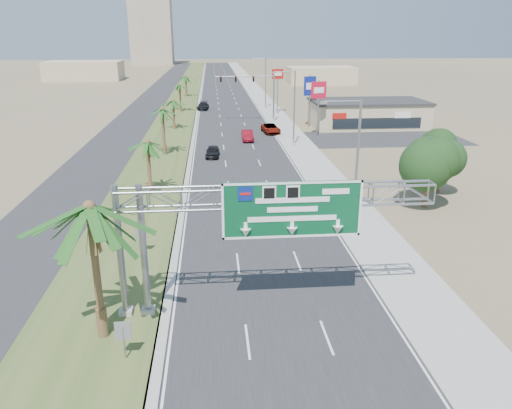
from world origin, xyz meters
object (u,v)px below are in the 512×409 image
object	(u,v)px
pole_sign_blue	(310,88)
pole_sign_red_far	(278,78)
signal_mast	(262,94)
car_far	(203,106)
palm_near	(89,208)
car_left_lane	(212,152)
car_mid_lane	(247,136)
pole_sign_red_near	(319,93)
store_building	(368,114)
sign_gantry	(261,207)
car_right_lane	(271,129)

from	to	relation	value
pole_sign_blue	pole_sign_red_far	xyz separation A→B (m)	(-3.31, 14.75, 0.48)
signal_mast	car_far	xyz separation A→B (m)	(-10.37, 15.74, -4.11)
palm_near	car_left_lane	bearing A→B (deg)	81.61
car_mid_lane	pole_sign_blue	world-z (taller)	pole_sign_blue
pole_sign_red_near	pole_sign_blue	xyz separation A→B (m)	(0.15, 7.46, -0.10)
pole_sign_red_near	pole_sign_red_far	xyz separation A→B (m)	(-3.16, 22.21, 0.38)
palm_near	pole_sign_red_near	xyz separation A→B (m)	(21.36, 50.75, -0.60)
store_building	pole_sign_red_far	world-z (taller)	pole_sign_red_far
sign_gantry	car_mid_lane	size ratio (longest dim) A/B	3.76
car_right_lane	pole_sign_red_near	distance (m)	9.15
car_right_lane	pole_sign_blue	bearing A→B (deg)	29.09
signal_mast	pole_sign_red_near	distance (m)	15.03
palm_near	pole_sign_red_far	world-z (taller)	pole_sign_red_far
palm_near	signal_mast	xyz separation A→B (m)	(14.37, 63.97, -2.08)
store_building	pole_sign_blue	xyz separation A→B (m)	(-9.69, 0.21, 4.23)
store_building	pole_sign_blue	distance (m)	10.58
car_right_lane	car_far	bearing A→B (deg)	106.87
sign_gantry	pole_sign_red_far	bearing A→B (deg)	81.94
signal_mast	pole_sign_red_near	xyz separation A→B (m)	(6.99, -13.22, 1.48)
store_building	car_right_lane	bearing A→B (deg)	-164.89
pole_sign_blue	pole_sign_red_far	bearing A→B (deg)	102.64
car_left_lane	pole_sign_blue	size ratio (longest dim) A/B	0.49
car_right_lane	pole_sign_blue	size ratio (longest dim) A/B	0.61
sign_gantry	car_far	distance (m)	78.08
pole_sign_red_near	pole_sign_blue	bearing A→B (deg)	88.87
car_right_lane	car_far	world-z (taller)	car_far
pole_sign_red_far	pole_sign_blue	bearing A→B (deg)	-77.36
sign_gantry	signal_mast	xyz separation A→B (m)	(6.23, 62.05, -1.21)
car_mid_lane	pole_sign_blue	size ratio (longest dim) A/B	0.54
store_building	palm_near	bearing A→B (deg)	-118.28
signal_mast	pole_sign_red_far	size ratio (longest dim) A/B	1.21
car_mid_lane	car_right_lane	distance (m)	6.66
sign_gantry	pole_sign_blue	size ratio (longest dim) A/B	2.02
pole_sign_red_near	pole_sign_blue	distance (m)	7.46
car_mid_lane	pole_sign_red_near	xyz separation A→B (m)	(10.66, 2.53, 5.60)
car_right_lane	pole_sign_red_far	world-z (taller)	pole_sign_red_far
sign_gantry	store_building	xyz separation A→B (m)	(23.06, 56.07, -4.06)
palm_near	signal_mast	size ratio (longest dim) A/B	0.81
car_right_lane	car_mid_lane	bearing A→B (deg)	-132.29
store_building	car_right_lane	size ratio (longest dim) A/B	3.54
signal_mast	store_building	distance (m)	18.08
car_right_lane	signal_mast	bearing A→B (deg)	86.44
car_left_lane	car_mid_lane	bearing A→B (deg)	66.42
car_right_lane	sign_gantry	bearing A→B (deg)	-102.60
car_left_lane	car_mid_lane	size ratio (longest dim) A/B	0.91
pole_sign_blue	car_right_lane	bearing A→B (deg)	-145.55
pole_sign_red_far	signal_mast	bearing A→B (deg)	-113.06
car_left_lane	car_far	bearing A→B (deg)	96.14
car_mid_lane	pole_sign_red_near	bearing A→B (deg)	13.26
signal_mast	car_right_lane	xyz separation A→B (m)	(0.33, -10.43, -4.14)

